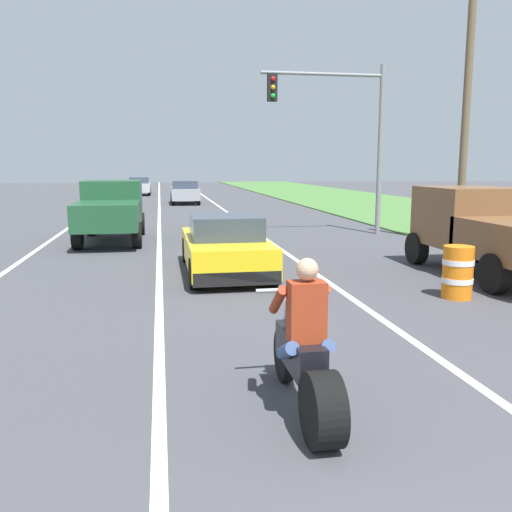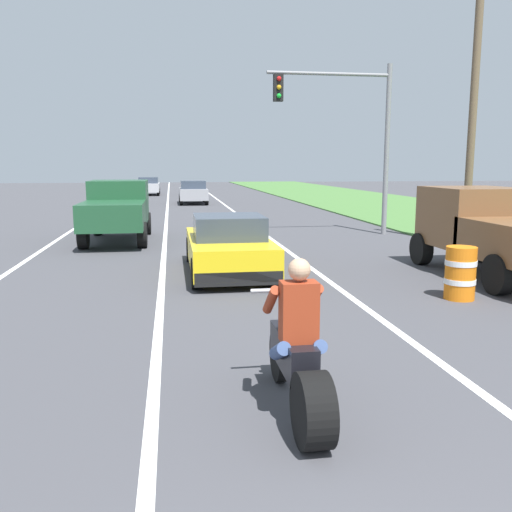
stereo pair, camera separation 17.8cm
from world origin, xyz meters
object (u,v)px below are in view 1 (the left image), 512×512
object	(u,v)px
sports_car_yellow	(225,247)
pickup_truck_right_shoulder_brown	(489,228)
motorcycle_with_rider	(306,360)
traffic_light_mast_near	(345,122)
distant_car_far_ahead	(185,192)
distant_car_further_ahead	(140,186)
construction_barrel_nearest	(458,272)
pickup_truck_left_lane_dark_green	(111,208)

from	to	relation	value
sports_car_yellow	pickup_truck_right_shoulder_brown	distance (m)	6.01
motorcycle_with_rider	sports_car_yellow	xyz separation A→B (m)	(0.08, 7.46, 0.04)
sports_car_yellow	traffic_light_mast_near	distance (m)	8.81
distant_car_far_ahead	distant_car_further_ahead	bearing A→B (deg)	106.41
construction_barrel_nearest	distant_car_far_ahead	distance (m)	26.88
pickup_truck_left_lane_dark_green	distant_car_further_ahead	bearing A→B (deg)	90.15
traffic_light_mast_near	construction_barrel_nearest	bearing A→B (deg)	-95.85
motorcycle_with_rider	pickup_truck_left_lane_dark_green	bearing A→B (deg)	102.50
pickup_truck_right_shoulder_brown	distant_car_far_ahead	size ratio (longest dim) A/B	1.20
pickup_truck_left_lane_dark_green	construction_barrel_nearest	bearing A→B (deg)	-52.11
distant_car_far_ahead	construction_barrel_nearest	bearing A→B (deg)	-81.61
pickup_truck_right_shoulder_brown	distant_car_far_ahead	bearing A→B (deg)	103.00
pickup_truck_right_shoulder_brown	distant_car_further_ahead	size ratio (longest dim) A/B	1.20
sports_car_yellow	traffic_light_mast_near	xyz separation A→B (m)	(5.03, 6.41, 3.36)
pickup_truck_right_shoulder_brown	traffic_light_mast_near	xyz separation A→B (m)	(-0.82, 7.74, 2.88)
motorcycle_with_rider	construction_barrel_nearest	size ratio (longest dim) A/B	2.21
pickup_truck_left_lane_dark_green	distant_car_far_ahead	distance (m)	17.75
sports_car_yellow	distant_car_further_ahead	size ratio (longest dim) A/B	1.08
motorcycle_with_rider	pickup_truck_right_shoulder_brown	size ratio (longest dim) A/B	0.46
distant_car_further_ahead	traffic_light_mast_near	bearing A→B (deg)	-73.80
traffic_light_mast_near	distant_car_far_ahead	size ratio (longest dim) A/B	1.50
pickup_truck_left_lane_dark_green	pickup_truck_right_shoulder_brown	bearing A→B (deg)	-39.35
distant_car_further_ahead	pickup_truck_right_shoulder_brown	bearing A→B (deg)	-75.93
construction_barrel_nearest	distant_car_far_ahead	world-z (taller)	distant_car_far_ahead
traffic_light_mast_near	distant_car_further_ahead	bearing A→B (deg)	106.20
distant_car_further_ahead	sports_car_yellow	bearing A→B (deg)	-84.81
pickup_truck_right_shoulder_brown	distant_car_far_ahead	world-z (taller)	pickup_truck_right_shoulder_brown
motorcycle_with_rider	pickup_truck_right_shoulder_brown	world-z (taller)	pickup_truck_right_shoulder_brown
pickup_truck_left_lane_dark_green	distant_car_far_ahead	bearing A→B (deg)	79.65
sports_car_yellow	construction_barrel_nearest	xyz separation A→B (m)	(4.05, -3.16, -0.13)
motorcycle_with_rider	traffic_light_mast_near	size ratio (longest dim) A/B	0.37
distant_car_far_ahead	pickup_truck_right_shoulder_brown	bearing A→B (deg)	-77.00
pickup_truck_left_lane_dark_green	pickup_truck_right_shoulder_brown	distance (m)	11.52
pickup_truck_left_lane_dark_green	construction_barrel_nearest	distance (m)	11.59
motorcycle_with_rider	construction_barrel_nearest	world-z (taller)	motorcycle_with_rider
construction_barrel_nearest	distant_car_far_ahead	size ratio (longest dim) A/B	0.25
traffic_light_mast_near	distant_car_far_ahead	xyz separation A→B (m)	(-4.90, 17.02, -3.21)
pickup_truck_right_shoulder_brown	distant_car_further_ahead	distance (m)	36.94
pickup_truck_left_lane_dark_green	motorcycle_with_rider	bearing A→B (deg)	-77.50
pickup_truck_left_lane_dark_green	traffic_light_mast_near	distance (m)	8.60
construction_barrel_nearest	sports_car_yellow	bearing A→B (deg)	142.05
motorcycle_with_rider	distant_car_far_ahead	size ratio (longest dim) A/B	0.55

